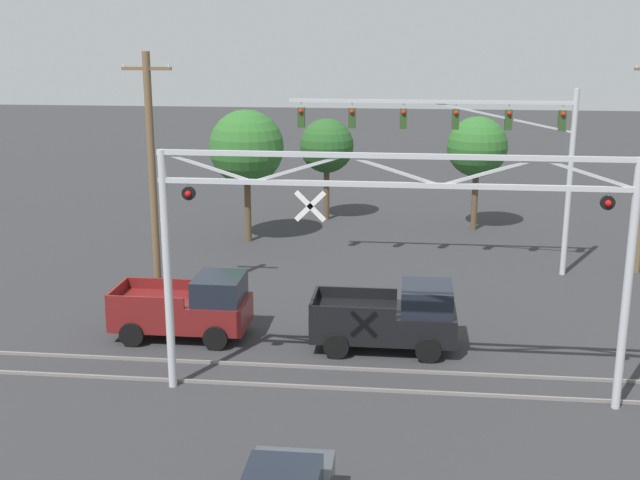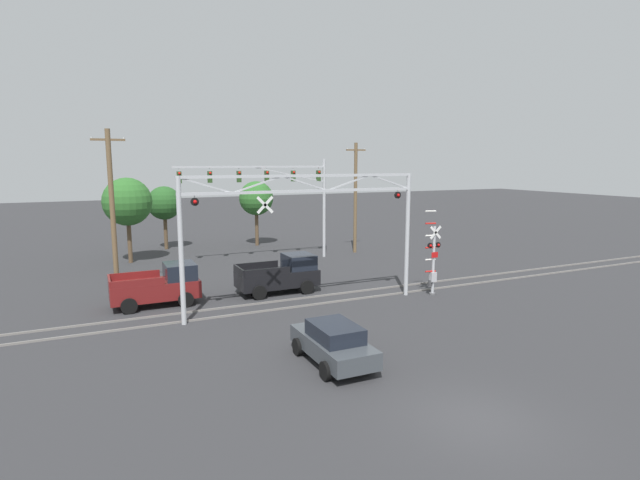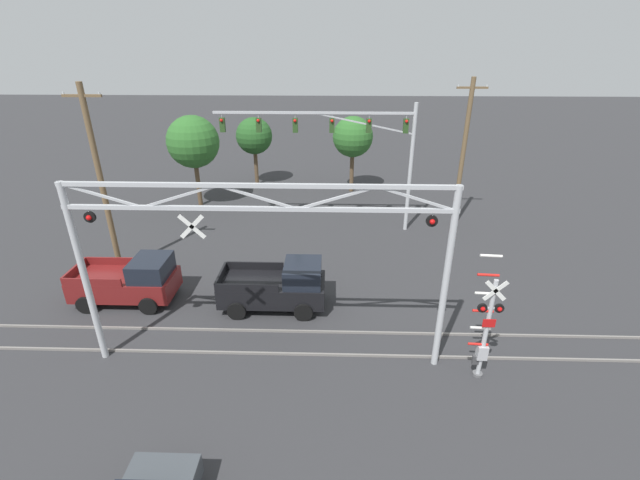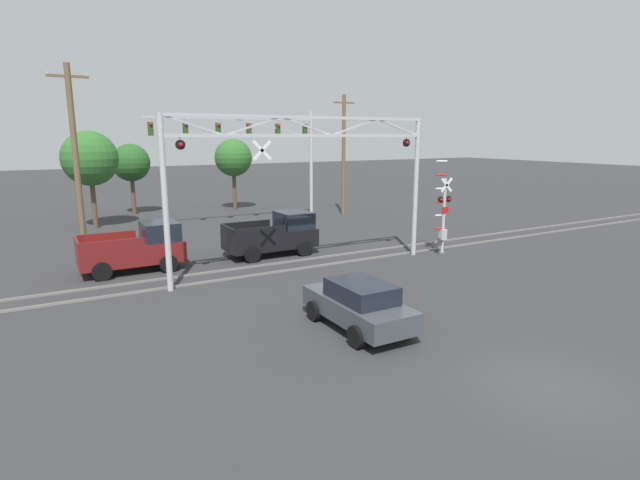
{
  "view_description": "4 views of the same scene",
  "coord_description": "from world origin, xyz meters",
  "px_view_note": "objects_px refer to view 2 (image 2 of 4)",
  "views": [
    {
      "loc": [
        0.39,
        -8.37,
        10.2
      ],
      "look_at": [
        -2.26,
        15.58,
        3.87
      ],
      "focal_mm": 45.0,
      "sensor_mm": 36.0,
      "label": 1
    },
    {
      "loc": [
        -10.13,
        -10.62,
        7.64
      ],
      "look_at": [
        1.36,
        13.99,
        3.4
      ],
      "focal_mm": 28.0,
      "sensor_mm": 36.0,
      "label": 2
    },
    {
      "loc": [
        2.39,
        -0.03,
        11.1
      ],
      "look_at": [
        1.93,
        14.98,
        4.09
      ],
      "focal_mm": 24.0,
      "sensor_mm": 36.0,
      "label": 3
    },
    {
      "loc": [
        -10.63,
        -7.07,
        6.16
      ],
      "look_at": [
        0.03,
        11.73,
        1.64
      ],
      "focal_mm": 28.0,
      "sensor_mm": 36.0,
      "label": 4
    }
  ],
  "objects_px": {
    "background_tree_beyond_span": "(256,199)",
    "pickup_truck_lead": "(281,275)",
    "sedan_waiting": "(333,343)",
    "background_tree_far_right_verge": "(164,203)",
    "background_tree_far_left_verge": "(127,202)",
    "crossing_signal_mast": "(433,262)",
    "crossing_gantry": "(305,217)",
    "traffic_signal_span": "(284,188)",
    "pickup_truck_following": "(160,286)",
    "utility_pole_right": "(355,197)",
    "utility_pole_left": "(112,212)"
  },
  "relations": [
    {
      "from": "background_tree_beyond_span",
      "to": "pickup_truck_lead",
      "type": "bearing_deg",
      "value": -103.1
    },
    {
      "from": "sedan_waiting",
      "to": "background_tree_far_right_verge",
      "type": "relative_size",
      "value": 0.77
    },
    {
      "from": "background_tree_far_left_verge",
      "to": "background_tree_beyond_span",
      "type": "bearing_deg",
      "value": 17.8
    },
    {
      "from": "crossing_signal_mast",
      "to": "pickup_truck_lead",
      "type": "height_order",
      "value": "crossing_signal_mast"
    },
    {
      "from": "crossing_gantry",
      "to": "background_tree_far_left_verge",
      "type": "distance_m",
      "value": 18.39
    },
    {
      "from": "background_tree_beyond_span",
      "to": "background_tree_far_right_verge",
      "type": "height_order",
      "value": "background_tree_beyond_span"
    },
    {
      "from": "traffic_signal_span",
      "to": "background_tree_beyond_span",
      "type": "xyz_separation_m",
      "value": [
        0.25,
        7.73,
        -1.35
      ]
    },
    {
      "from": "crossing_gantry",
      "to": "traffic_signal_span",
      "type": "distance_m",
      "value": 13.29
    },
    {
      "from": "sedan_waiting",
      "to": "pickup_truck_following",
      "type": "bearing_deg",
      "value": 113.96
    },
    {
      "from": "pickup_truck_following",
      "to": "background_tree_far_left_verge",
      "type": "height_order",
      "value": "background_tree_far_left_verge"
    },
    {
      "from": "crossing_signal_mast",
      "to": "background_tree_far_right_verge",
      "type": "xyz_separation_m",
      "value": [
        -11.78,
        22.58,
        2.11
      ]
    },
    {
      "from": "crossing_gantry",
      "to": "utility_pole_right",
      "type": "relative_size",
      "value": 1.4
    },
    {
      "from": "crossing_gantry",
      "to": "traffic_signal_span",
      "type": "bearing_deg",
      "value": 73.9
    },
    {
      "from": "crossing_signal_mast",
      "to": "utility_pole_left",
      "type": "xyz_separation_m",
      "value": [
        -16.64,
        7.48,
        2.92
      ]
    },
    {
      "from": "crossing_gantry",
      "to": "pickup_truck_following",
      "type": "bearing_deg",
      "value": 150.27
    },
    {
      "from": "pickup_truck_lead",
      "to": "pickup_truck_following",
      "type": "bearing_deg",
      "value": 177.82
    },
    {
      "from": "crossing_signal_mast",
      "to": "background_tree_beyond_span",
      "type": "height_order",
      "value": "background_tree_beyond_span"
    },
    {
      "from": "crossing_signal_mast",
      "to": "traffic_signal_span",
      "type": "bearing_deg",
      "value": 106.99
    },
    {
      "from": "crossing_signal_mast",
      "to": "utility_pole_right",
      "type": "xyz_separation_m",
      "value": [
        2.65,
        14.06,
        2.81
      ]
    },
    {
      "from": "utility_pole_left",
      "to": "background_tree_far_left_verge",
      "type": "bearing_deg",
      "value": 81.53
    },
    {
      "from": "pickup_truck_lead",
      "to": "utility_pole_left",
      "type": "height_order",
      "value": "utility_pole_left"
    },
    {
      "from": "background_tree_far_left_verge",
      "to": "background_tree_far_right_verge",
      "type": "distance_m",
      "value": 6.18
    },
    {
      "from": "utility_pole_left",
      "to": "crossing_signal_mast",
      "type": "bearing_deg",
      "value": -24.21
    },
    {
      "from": "pickup_truck_lead",
      "to": "pickup_truck_following",
      "type": "xyz_separation_m",
      "value": [
        -6.89,
        0.26,
        -0.0
      ]
    },
    {
      "from": "sedan_waiting",
      "to": "traffic_signal_span",
      "type": "bearing_deg",
      "value": 74.22
    },
    {
      "from": "crossing_signal_mast",
      "to": "sedan_waiting",
      "type": "relative_size",
      "value": 1.15
    },
    {
      "from": "traffic_signal_span",
      "to": "pickup_truck_following",
      "type": "height_order",
      "value": "traffic_signal_span"
    },
    {
      "from": "pickup_truck_lead",
      "to": "background_tree_far_right_verge",
      "type": "bearing_deg",
      "value": 102.42
    },
    {
      "from": "traffic_signal_span",
      "to": "pickup_truck_lead",
      "type": "relative_size",
      "value": 2.54
    },
    {
      "from": "traffic_signal_span",
      "to": "utility_pole_right",
      "type": "relative_size",
      "value": 1.29
    },
    {
      "from": "sedan_waiting",
      "to": "background_tree_beyond_span",
      "type": "relative_size",
      "value": 0.72
    },
    {
      "from": "utility_pole_right",
      "to": "background_tree_beyond_span",
      "type": "xyz_separation_m",
      "value": [
        -6.48,
        7.02,
        -0.42
      ]
    },
    {
      "from": "crossing_gantry",
      "to": "background_tree_far_left_verge",
      "type": "bearing_deg",
      "value": 113.73
    },
    {
      "from": "crossing_signal_mast",
      "to": "background_tree_far_right_verge",
      "type": "bearing_deg",
      "value": 117.54
    },
    {
      "from": "traffic_signal_span",
      "to": "background_tree_far_left_verge",
      "type": "distance_m",
      "value": 11.85
    },
    {
      "from": "pickup_truck_lead",
      "to": "background_tree_beyond_span",
      "type": "distance_m",
      "value": 17.57
    },
    {
      "from": "background_tree_beyond_span",
      "to": "utility_pole_right",
      "type": "bearing_deg",
      "value": -47.28
    },
    {
      "from": "pickup_truck_following",
      "to": "utility_pole_left",
      "type": "xyz_separation_m",
      "value": [
        -2.01,
        2.94,
        3.83
      ]
    },
    {
      "from": "crossing_signal_mast",
      "to": "utility_pole_left",
      "type": "relative_size",
      "value": 0.52
    },
    {
      "from": "pickup_truck_following",
      "to": "sedan_waiting",
      "type": "bearing_deg",
      "value": -66.04
    },
    {
      "from": "traffic_signal_span",
      "to": "pickup_truck_following",
      "type": "bearing_deg",
      "value": -140.14
    },
    {
      "from": "crossing_signal_mast",
      "to": "background_tree_far_left_verge",
      "type": "bearing_deg",
      "value": 130.99
    },
    {
      "from": "pickup_truck_lead",
      "to": "utility_pole_left",
      "type": "relative_size",
      "value": 0.5
    },
    {
      "from": "sedan_waiting",
      "to": "background_tree_far_left_verge",
      "type": "height_order",
      "value": "background_tree_far_left_verge"
    },
    {
      "from": "crossing_gantry",
      "to": "pickup_truck_lead",
      "type": "height_order",
      "value": "crossing_gantry"
    },
    {
      "from": "crossing_signal_mast",
      "to": "pickup_truck_following",
      "type": "height_order",
      "value": "crossing_signal_mast"
    },
    {
      "from": "utility_pole_left",
      "to": "crossing_gantry",
      "type": "bearing_deg",
      "value": -37.72
    },
    {
      "from": "crossing_gantry",
      "to": "crossing_signal_mast",
      "type": "relative_size",
      "value": 2.6
    },
    {
      "from": "crossing_gantry",
      "to": "utility_pole_right",
      "type": "xyz_separation_m",
      "value": [
        10.41,
        13.45,
        -0.07
      ]
    },
    {
      "from": "utility_pole_left",
      "to": "sedan_waiting",
      "type": "bearing_deg",
      "value": -63.71
    }
  ]
}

